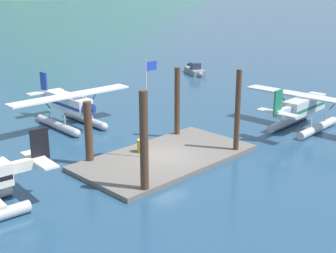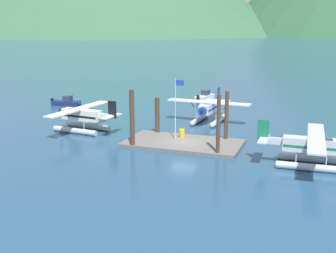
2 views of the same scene
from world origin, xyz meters
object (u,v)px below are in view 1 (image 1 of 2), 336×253
(fuel_drum, at_px, (141,146))
(seaplane_silver_stbd_aft, at_px, (304,109))
(flagpole, at_px, (148,98))
(seaplane_white_bow_centre, at_px, (71,107))
(boat_grey_open_east, at_px, (195,70))

(fuel_drum, bearing_deg, seaplane_silver_stbd_aft, -18.87)
(fuel_drum, bearing_deg, flagpole, -106.19)
(seaplane_white_bow_centre, relative_size, boat_grey_open_east, 2.37)
(boat_grey_open_east, bearing_deg, seaplane_silver_stbd_aft, -117.29)
(fuel_drum, distance_m, boat_grey_open_east, 29.50)
(seaplane_white_bow_centre, height_order, boat_grey_open_east, seaplane_white_bow_centre)
(boat_grey_open_east, bearing_deg, seaplane_white_bow_centre, -161.88)
(seaplane_white_bow_centre, relative_size, seaplane_silver_stbd_aft, 1.00)
(flagpole, height_order, fuel_drum, flagpole)
(seaplane_white_bow_centre, distance_m, seaplane_silver_stbd_aft, 18.58)
(flagpole, relative_size, boat_grey_open_east, 1.44)
(seaplane_silver_stbd_aft, distance_m, boat_grey_open_east, 24.06)
(flagpole, xyz_separation_m, boat_grey_open_east, (24.49, 17.85, -3.75))
(flagpole, distance_m, fuel_drum, 3.64)
(seaplane_white_bow_centre, bearing_deg, seaplane_silver_stbd_aft, -47.17)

